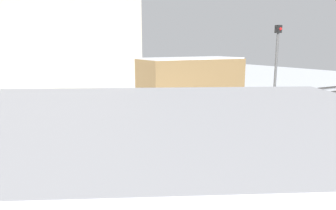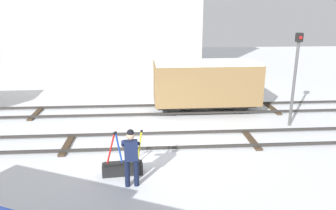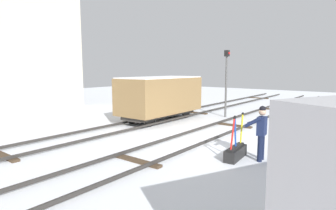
% 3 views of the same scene
% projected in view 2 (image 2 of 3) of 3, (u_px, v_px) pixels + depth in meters
% --- Properties ---
extents(ground_plane, '(60.00, 60.00, 0.00)m').
position_uv_depth(ground_plane, '(161.00, 143.00, 12.46)').
color(ground_plane, silver).
extents(track_main_line, '(44.00, 1.94, 0.18)m').
position_uv_depth(track_main_line, '(161.00, 140.00, 12.43)').
color(track_main_line, '#2D2B28').
rests_on(track_main_line, ground_plane).
extents(track_siding_near, '(44.00, 1.94, 0.18)m').
position_uv_depth(track_siding_near, '(157.00, 110.00, 16.13)').
color(track_siding_near, '#2D2B28').
rests_on(track_siding_near, ground_plane).
extents(switch_lever_frame, '(1.30, 0.47, 1.44)m').
position_uv_depth(switch_lever_frame, '(123.00, 167.00, 10.08)').
color(switch_lever_frame, black).
rests_on(switch_lever_frame, ground_plane).
extents(rail_worker, '(0.57, 0.69, 1.76)m').
position_uv_depth(rail_worker, '(131.00, 154.00, 9.23)').
color(rail_worker, '#111831').
rests_on(rail_worker, ground_plane).
extents(signal_post, '(0.24, 0.32, 3.99)m').
position_uv_depth(signal_post, '(295.00, 71.00, 13.60)').
color(signal_post, '#4C4C4C').
rests_on(signal_post, ground_plane).
extents(apartment_building, '(14.94, 6.81, 10.54)m').
position_uv_depth(apartment_building, '(106.00, 3.00, 26.18)').
color(apartment_building, beige).
rests_on(apartment_building, ground_plane).
extents(freight_car_back_track, '(5.05, 2.31, 2.46)m').
position_uv_depth(freight_car_back_track, '(206.00, 83.00, 15.91)').
color(freight_car_back_track, '#2D2B28').
rests_on(freight_car_back_track, ground_plane).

